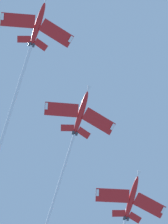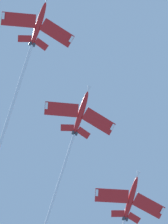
{
  "view_description": "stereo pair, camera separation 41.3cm",
  "coord_description": "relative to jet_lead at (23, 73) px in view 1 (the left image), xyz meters",
  "views": [
    {
      "loc": [
        8.38,
        -27.06,
        1.87
      ],
      "look_at": [
        -18.89,
        9.58,
        113.98
      ],
      "focal_mm": 72.66,
      "sensor_mm": 36.0,
      "label": 1
    },
    {
      "loc": [
        8.05,
        -27.31,
        1.87
      ],
      "look_at": [
        -18.89,
        9.58,
        113.98
      ],
      "focal_mm": 72.66,
      "sensor_mm": 36.0,
      "label": 2
    }
  ],
  "objects": [
    {
      "name": "jet_second",
      "position": [
        -1.3,
        22.69,
        -5.16
      ],
      "size": [
        45.57,
        35.5,
        24.57
      ],
      "color": "red"
    },
    {
      "name": "jet_lead",
      "position": [
        0.0,
        0.0,
        0.0
      ],
      "size": [
        47.96,
        37.36,
        26.39
      ],
      "color": "red"
    }
  ]
}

